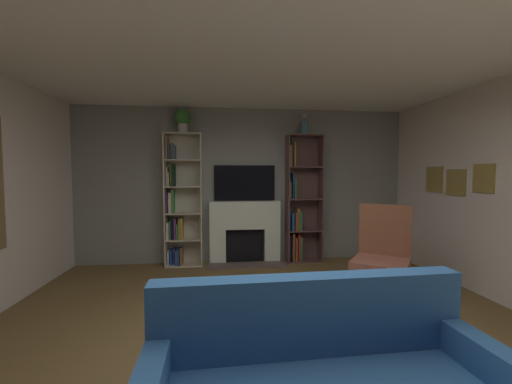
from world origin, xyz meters
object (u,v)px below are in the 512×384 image
Objects in this scene: bookshelf_left at (180,204)px; potted_plant at (183,119)px; tv at (245,183)px; vase_with_flowers at (304,128)px; fireplace at (245,230)px; armchair at (382,253)px; bookshelf_right at (299,206)px.

potted_plant reaches higher than bookshelf_left.
tv is 2.87× the size of vase_with_flowers.
bookshelf_left is at bearing 157.86° from potted_plant.
fireplace is at bearing 177.66° from vase_with_flowers.
tv reaches higher than armchair.
fireplace is 2.38m from armchair.
bookshelf_left is (-1.12, -0.09, -0.36)m from tv.
bookshelf_right is (0.97, -0.01, 0.43)m from fireplace.
tv is at bearing 174.81° from bookshelf_right.
bookshelf_right is at bearing -5.19° from tv.
potted_plant reaches higher than bookshelf_right.
fireplace is at bearing 2.42° from potted_plant.
fireplace is 0.59× the size of bookshelf_left.
tv is (0.00, 0.08, 0.84)m from fireplace.
armchair is (1.60, -1.84, -0.85)m from tv.
potted_plant reaches higher than tv.
armchair is (1.60, -1.77, -0.01)m from fireplace.
potted_plant is at bearing -173.47° from tv.
potted_plant is at bearing 147.01° from armchair.
bookshelf_right is at bearing 158.22° from vase_with_flowers.
armchair is at bearing -72.16° from vase_with_flowers.
vase_with_flowers is at bearing -0.75° from bookshelf_left.
bookshelf_right is at bearing -0.75° from fireplace.
bookshelf_right is 1.91m from armchair.
potted_plant is (-2.02, -0.03, 1.49)m from bookshelf_right.
fireplace is 1.06m from bookshelf_right.
fireplace is 0.59× the size of bookshelf_right.
potted_plant is (0.07, -0.03, 1.44)m from bookshelf_left.
bookshelf_left is at bearing -179.96° from bookshelf_right.
bookshelf_right is 1.38m from vase_with_flowers.
potted_plant is 3.70m from armchair.
vase_with_flowers reaches higher than bookshelf_left.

